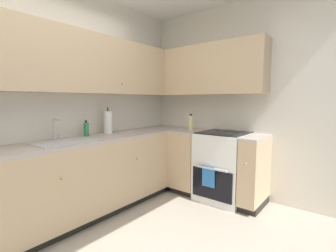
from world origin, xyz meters
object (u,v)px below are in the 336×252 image
Objects in this scene: oven_range at (223,166)px; soap_bottle at (86,129)px; paper_towel_roll at (108,122)px; oil_bottle at (191,123)px.

oven_range is 5.44× the size of soap_bottle.
paper_towel_roll reaches higher than soap_bottle.
oven_range is 0.76m from oil_bottle.
oven_range is at bearing -49.95° from paper_towel_roll.
soap_bottle is 0.55× the size of paper_towel_roll.
oil_bottle reaches higher than soap_bottle.
paper_towel_roll reaches higher than oil_bottle.
oil_bottle is (-0.02, 0.52, 0.56)m from oven_range.
oven_range is 1.65m from paper_towel_roll.
paper_towel_roll is 1.49× the size of oil_bottle.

